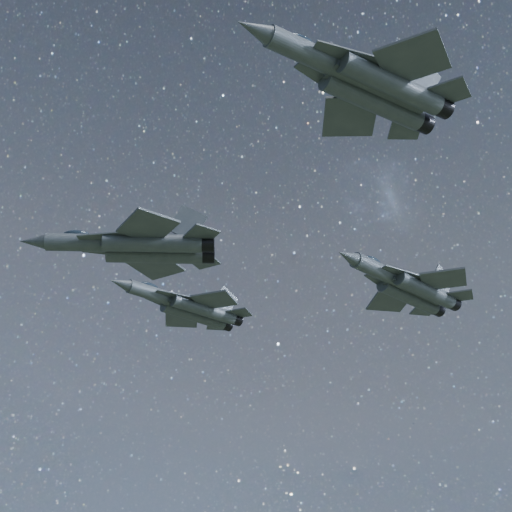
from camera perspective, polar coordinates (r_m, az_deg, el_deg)
name	(u,v)px	position (r m, az deg, el deg)	size (l,w,h in m)	color
jet_lead	(138,246)	(69.46, -9.43, 0.81)	(19.69, 13.35, 4.95)	#333A40
jet_left	(189,307)	(83.28, -5.39, -4.06)	(17.60, 11.69, 4.48)	#333A40
jet_right	(366,82)	(49.53, 8.79, 13.56)	(17.18, 11.72, 4.31)	#333A40
jet_slot	(408,287)	(73.39, 12.07, -2.42)	(17.39, 11.42, 4.47)	#333A40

